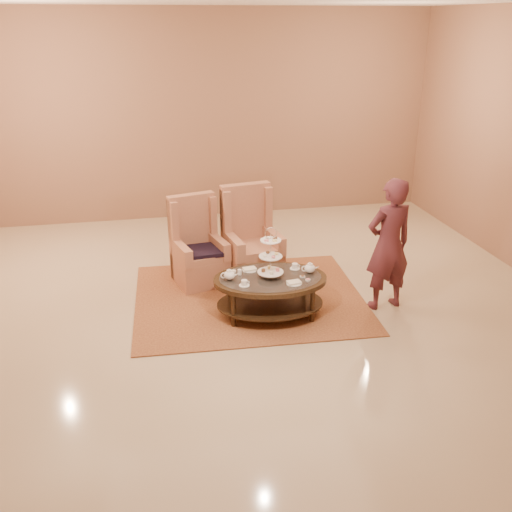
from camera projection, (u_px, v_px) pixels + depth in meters
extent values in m
plane|color=#C3B191|center=(247.00, 319.00, 6.76)|extent=(8.00, 8.00, 0.00)
cube|color=white|center=(247.00, 319.00, 6.76)|extent=(8.00, 8.00, 0.02)
cube|color=#986B53|center=(203.00, 117.00, 9.71)|extent=(8.00, 0.04, 3.50)
cube|color=#A06838|center=(249.00, 298.00, 7.26)|extent=(2.96, 2.50, 0.02)
cylinder|color=black|center=(233.00, 310.00, 6.50)|extent=(0.06, 0.06, 0.44)
cylinder|color=black|center=(312.00, 305.00, 6.61)|extent=(0.06, 0.06, 0.44)
cylinder|color=black|center=(230.00, 292.00, 6.94)|extent=(0.06, 0.06, 0.44)
cylinder|color=black|center=(304.00, 288.00, 7.05)|extent=(0.06, 0.06, 0.44)
cylinder|color=white|center=(271.00, 255.00, 6.56)|extent=(0.01, 0.01, 0.55)
torus|color=white|center=(271.00, 233.00, 6.46)|extent=(0.14, 0.02, 0.14)
cylinder|color=white|center=(270.00, 272.00, 6.64)|extent=(0.33, 0.33, 0.01)
cylinder|color=white|center=(271.00, 256.00, 6.57)|extent=(0.29, 0.29, 0.01)
cylinder|color=white|center=(271.00, 240.00, 6.49)|extent=(0.26, 0.26, 0.01)
cylinder|color=#CB686A|center=(278.00, 270.00, 6.64)|extent=(0.05, 0.05, 0.04)
cylinder|color=#E1C470|center=(269.00, 267.00, 6.71)|extent=(0.05, 0.05, 0.04)
cylinder|color=brown|center=(263.00, 270.00, 6.62)|extent=(0.05, 0.05, 0.04)
cylinder|color=beige|center=(271.00, 273.00, 6.56)|extent=(0.05, 0.05, 0.04)
ellipsoid|color=#E1C470|center=(276.00, 253.00, 6.59)|extent=(0.05, 0.05, 0.03)
ellipsoid|color=brown|center=(268.00, 252.00, 6.62)|extent=(0.05, 0.05, 0.03)
ellipsoid|color=beige|center=(265.00, 256.00, 6.53)|extent=(0.05, 0.05, 0.03)
ellipsoid|color=#CB686A|center=(273.00, 257.00, 6.49)|extent=(0.05, 0.05, 0.03)
cube|color=brown|center=(275.00, 238.00, 6.53)|extent=(0.05, 0.04, 0.02)
cube|color=beige|center=(267.00, 238.00, 6.53)|extent=(0.05, 0.04, 0.02)
cube|color=#CB686A|center=(266.00, 240.00, 6.44)|extent=(0.05, 0.04, 0.02)
cube|color=#E1C470|center=(275.00, 241.00, 6.44)|extent=(0.05, 0.04, 0.02)
ellipsoid|color=white|center=(229.00, 275.00, 6.57)|extent=(0.14, 0.14, 0.11)
cylinder|color=white|center=(229.00, 271.00, 6.55)|extent=(0.07, 0.07, 0.01)
sphere|color=white|center=(229.00, 270.00, 6.54)|extent=(0.02, 0.02, 0.02)
cone|color=white|center=(236.00, 274.00, 6.58)|extent=(0.08, 0.03, 0.06)
torus|color=white|center=(224.00, 275.00, 6.56)|extent=(0.08, 0.02, 0.07)
ellipsoid|color=white|center=(310.00, 268.00, 6.75)|extent=(0.14, 0.14, 0.11)
cylinder|color=white|center=(310.00, 264.00, 6.73)|extent=(0.07, 0.07, 0.01)
sphere|color=white|center=(310.00, 263.00, 6.72)|extent=(0.02, 0.02, 0.02)
cone|color=white|center=(317.00, 268.00, 6.76)|extent=(0.08, 0.03, 0.06)
torus|color=white|center=(304.00, 269.00, 6.74)|extent=(0.08, 0.02, 0.07)
cylinder|color=white|center=(244.00, 285.00, 6.45)|extent=(0.13, 0.13, 0.01)
cylinder|color=white|center=(244.00, 283.00, 6.43)|extent=(0.08, 0.08, 0.06)
torus|color=white|center=(248.00, 282.00, 6.44)|extent=(0.04, 0.01, 0.04)
cylinder|color=white|center=(295.00, 268.00, 6.88)|extent=(0.13, 0.13, 0.01)
cylinder|color=white|center=(295.00, 266.00, 6.87)|extent=(0.08, 0.08, 0.06)
torus|color=white|center=(298.00, 266.00, 6.88)|extent=(0.04, 0.01, 0.04)
cylinder|color=white|center=(250.00, 270.00, 6.84)|extent=(0.19, 0.19, 0.01)
cube|color=beige|center=(250.00, 269.00, 6.84)|extent=(0.17, 0.13, 0.02)
cylinder|color=white|center=(294.00, 283.00, 6.49)|extent=(0.19, 0.19, 0.01)
cube|color=beige|center=(294.00, 282.00, 6.49)|extent=(0.17, 0.13, 0.02)
cylinder|color=white|center=(240.00, 272.00, 6.72)|extent=(0.05, 0.05, 0.07)
cylinder|color=white|center=(308.00, 280.00, 6.57)|extent=(0.07, 0.07, 0.02)
cylinder|color=#CB686A|center=(308.00, 279.00, 6.57)|extent=(0.05, 0.05, 0.01)
cylinder|color=white|center=(303.00, 277.00, 6.66)|extent=(0.07, 0.07, 0.02)
cylinder|color=brown|center=(303.00, 276.00, 6.65)|extent=(0.05, 0.05, 0.01)
cylinder|color=white|center=(233.00, 271.00, 6.80)|extent=(0.07, 0.07, 0.02)
cylinder|color=beige|center=(233.00, 270.00, 6.79)|extent=(0.05, 0.05, 0.01)
cube|color=#B67455|center=(200.00, 270.00, 7.62)|extent=(0.77, 0.77, 0.38)
cube|color=#B67455|center=(201.00, 255.00, 7.49)|extent=(0.65, 0.65, 0.09)
cube|color=#B67455|center=(192.00, 236.00, 7.68)|extent=(0.64, 0.28, 1.17)
cube|color=#B67455|center=(173.00, 221.00, 7.44)|extent=(0.14, 0.21, 0.54)
cube|color=#B67455|center=(211.00, 215.00, 7.66)|extent=(0.14, 0.21, 0.54)
cube|color=#B67455|center=(182.00, 253.00, 7.36)|extent=(0.25, 0.58, 0.23)
cube|color=#B67455|center=(219.00, 247.00, 7.57)|extent=(0.25, 0.58, 0.23)
cube|color=black|center=(202.00, 251.00, 7.45)|extent=(0.54, 0.50, 0.05)
cube|color=#B67455|center=(253.00, 265.00, 7.74)|extent=(0.78, 0.78, 0.41)
cube|color=#B67455|center=(254.00, 249.00, 7.60)|extent=(0.66, 0.66, 0.10)
cube|color=#B67455|center=(246.00, 229.00, 7.82)|extent=(0.69, 0.24, 1.27)
cube|color=#B67455|center=(226.00, 212.00, 7.57)|extent=(0.13, 0.23, 0.58)
cube|color=#B67455|center=(266.00, 207.00, 7.77)|extent=(0.13, 0.23, 0.58)
cube|color=#B67455|center=(234.00, 246.00, 7.48)|extent=(0.21, 0.62, 0.25)
cube|color=#B67455|center=(274.00, 241.00, 7.66)|extent=(0.21, 0.62, 0.25)
imported|color=#51232B|center=(389.00, 245.00, 6.76)|extent=(0.65, 0.48, 1.63)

